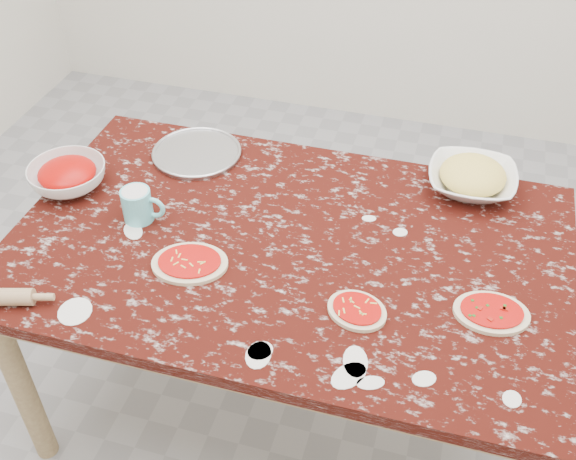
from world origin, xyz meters
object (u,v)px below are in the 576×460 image
(cheese_bowl, at_px, (472,180))
(flour_mug, at_px, (138,205))
(worktable, at_px, (288,264))
(sauce_bowl, at_px, (68,177))
(pizza_tray, at_px, (197,153))

(cheese_bowl, distance_m, flour_mug, 1.03)
(flour_mug, bearing_deg, cheese_bowl, 24.39)
(worktable, xyz_separation_m, sauce_bowl, (-0.74, 0.07, 0.12))
(worktable, bearing_deg, flour_mug, -177.91)
(worktable, bearing_deg, sauce_bowl, 174.62)
(pizza_tray, height_order, cheese_bowl, cheese_bowl)
(sauce_bowl, bearing_deg, worktable, -5.38)
(pizza_tray, height_order, flour_mug, flour_mug)
(sauce_bowl, xyz_separation_m, cheese_bowl, (1.22, 0.34, -0.00))
(worktable, xyz_separation_m, flour_mug, (-0.45, -0.02, 0.14))
(sauce_bowl, height_order, cheese_bowl, sauce_bowl)
(worktable, height_order, sauce_bowl, sauce_bowl)
(sauce_bowl, bearing_deg, cheese_bowl, 15.48)
(pizza_tray, xyz_separation_m, sauce_bowl, (-0.32, -0.28, 0.03))
(sauce_bowl, distance_m, cheese_bowl, 1.27)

